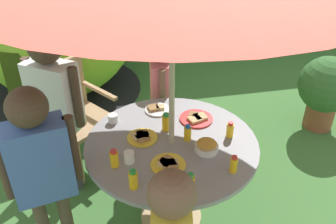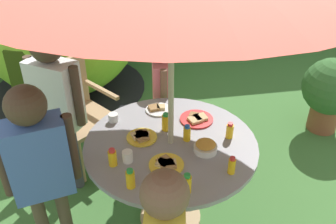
{
  "view_description": "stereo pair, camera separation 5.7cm",
  "coord_description": "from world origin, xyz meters",
  "px_view_note": "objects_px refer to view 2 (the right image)",
  "views": [
    {
      "loc": [
        -0.41,
        -1.89,
        2.23
      ],
      "look_at": [
        0.02,
        0.2,
        0.84
      ],
      "focal_mm": 39.47,
      "sensor_mm": 36.0,
      "label": 1
    },
    {
      "loc": [
        -0.35,
        -1.9,
        2.23
      ],
      "look_at": [
        0.02,
        0.2,
        0.84
      ],
      "focal_mm": 39.47,
      "sensor_mm": 36.0,
      "label": 2
    }
  ],
  "objects_px": {
    "plate_center_front": "(142,136)",
    "snack_bowl": "(206,147)",
    "child_in_pink_shirt": "(162,84)",
    "plate_mid_left": "(166,164)",
    "potted_plant": "(331,90)",
    "juice_bottle_near_left": "(187,184)",
    "plate_center_back": "(197,119)",
    "juice_bottle_near_right": "(113,158)",
    "wooden_chair": "(76,108)",
    "child_in_blue_shirt": "(39,159)",
    "cup_far": "(128,156)",
    "juice_bottle_far_right": "(166,122)",
    "juice_bottle_spot_a": "(130,179)",
    "child_in_white_shirt": "(56,94)",
    "juice_bottle_mid_right": "(230,131)",
    "plate_front_edge": "(158,109)",
    "juice_bottle_far_left": "(187,133)",
    "juice_bottle_back_edge": "(232,166)",
    "cup_near": "(113,118)",
    "garden_table": "(171,160)",
    "dome_tent": "(59,19)"
  },
  "relations": [
    {
      "from": "plate_center_front",
      "to": "snack_bowl",
      "type": "bearing_deg",
      "value": -28.43
    },
    {
      "from": "child_in_pink_shirt",
      "to": "plate_mid_left",
      "type": "relative_size",
      "value": 5.24
    },
    {
      "from": "potted_plant",
      "to": "juice_bottle_near_left",
      "type": "relative_size",
      "value": 5.95
    },
    {
      "from": "plate_center_back",
      "to": "juice_bottle_near_right",
      "type": "bearing_deg",
      "value": -148.06
    },
    {
      "from": "wooden_chair",
      "to": "child_in_blue_shirt",
      "type": "distance_m",
      "value": 1.12
    },
    {
      "from": "cup_far",
      "to": "juice_bottle_far_right",
      "type": "bearing_deg",
      "value": 45.18
    },
    {
      "from": "wooden_chair",
      "to": "potted_plant",
      "type": "bearing_deg",
      "value": -37.12
    },
    {
      "from": "juice_bottle_spot_a",
      "to": "cup_far",
      "type": "height_order",
      "value": "juice_bottle_spot_a"
    },
    {
      "from": "juice_bottle_far_right",
      "to": "juice_bottle_spot_a",
      "type": "xyz_separation_m",
      "value": [
        -0.29,
        -0.51,
        -0.0
      ]
    },
    {
      "from": "wooden_chair",
      "to": "child_in_white_shirt",
      "type": "bearing_deg",
      "value": -139.49
    },
    {
      "from": "juice_bottle_near_right",
      "to": "juice_bottle_mid_right",
      "type": "xyz_separation_m",
      "value": [
        0.78,
        0.15,
        -0.0
      ]
    },
    {
      "from": "child_in_white_shirt",
      "to": "juice_bottle_mid_right",
      "type": "height_order",
      "value": "child_in_white_shirt"
    },
    {
      "from": "plate_center_front",
      "to": "plate_front_edge",
      "type": "xyz_separation_m",
      "value": [
        0.16,
        0.32,
        -0.0
      ]
    },
    {
      "from": "child_in_pink_shirt",
      "to": "child_in_blue_shirt",
      "type": "distance_m",
      "value": 1.32
    },
    {
      "from": "plate_mid_left",
      "to": "juice_bottle_near_left",
      "type": "distance_m",
      "value": 0.25
    },
    {
      "from": "child_in_white_shirt",
      "to": "juice_bottle_far_left",
      "type": "relative_size",
      "value": 11.77
    },
    {
      "from": "wooden_chair",
      "to": "child_in_white_shirt",
      "type": "relative_size",
      "value": 0.67
    },
    {
      "from": "plate_mid_left",
      "to": "juice_bottle_far_right",
      "type": "xyz_separation_m",
      "value": [
        0.06,
        0.37,
        0.05
      ]
    },
    {
      "from": "snack_bowl",
      "to": "plate_front_edge",
      "type": "bearing_deg",
      "value": 112.97
    },
    {
      "from": "wooden_chair",
      "to": "juice_bottle_back_edge",
      "type": "relative_size",
      "value": 7.83
    },
    {
      "from": "plate_front_edge",
      "to": "cup_far",
      "type": "bearing_deg",
      "value": -116.45
    },
    {
      "from": "plate_front_edge",
      "to": "plate_center_back",
      "type": "xyz_separation_m",
      "value": [
        0.26,
        -0.18,
        0.0
      ]
    },
    {
      "from": "plate_front_edge",
      "to": "cup_near",
      "type": "height_order",
      "value": "cup_near"
    },
    {
      "from": "juice_bottle_mid_right",
      "to": "juice_bottle_back_edge",
      "type": "xyz_separation_m",
      "value": [
        -0.1,
        -0.34,
        0.0
      ]
    },
    {
      "from": "juice_bottle_far_right",
      "to": "cup_near",
      "type": "distance_m",
      "value": 0.39
    },
    {
      "from": "plate_center_front",
      "to": "juice_bottle_near_right",
      "type": "distance_m",
      "value": 0.32
    },
    {
      "from": "child_in_pink_shirt",
      "to": "snack_bowl",
      "type": "xyz_separation_m",
      "value": [
        0.13,
        -0.94,
        0.04
      ]
    },
    {
      "from": "juice_bottle_mid_right",
      "to": "plate_mid_left",
      "type": "bearing_deg",
      "value": -155.63
    },
    {
      "from": "garden_table",
      "to": "plate_mid_left",
      "type": "distance_m",
      "value": 0.28
    },
    {
      "from": "child_in_pink_shirt",
      "to": "child_in_blue_shirt",
      "type": "height_order",
      "value": "child_in_blue_shirt"
    },
    {
      "from": "juice_bottle_mid_right",
      "to": "cup_far",
      "type": "relative_size",
      "value": 1.55
    },
    {
      "from": "dome_tent",
      "to": "child_in_pink_shirt",
      "type": "xyz_separation_m",
      "value": [
        0.93,
        -1.39,
        -0.15
      ]
    },
    {
      "from": "potted_plant",
      "to": "juice_bottle_far_right",
      "type": "bearing_deg",
      "value": -156.97
    },
    {
      "from": "wooden_chair",
      "to": "child_in_white_shirt",
      "type": "height_order",
      "value": "child_in_white_shirt"
    },
    {
      "from": "garden_table",
      "to": "dome_tent",
      "type": "xyz_separation_m",
      "value": [
        -0.85,
        2.2,
        0.29
      ]
    },
    {
      "from": "plate_front_edge",
      "to": "child_in_blue_shirt",
      "type": "bearing_deg",
      "value": -143.68
    },
    {
      "from": "potted_plant",
      "to": "juice_bottle_near_left",
      "type": "distance_m",
      "value": 2.23
    },
    {
      "from": "wooden_chair",
      "to": "cup_near",
      "type": "bearing_deg",
      "value": -98.44
    },
    {
      "from": "potted_plant",
      "to": "plate_center_front",
      "type": "bearing_deg",
      "value": -157.14
    },
    {
      "from": "wooden_chair",
      "to": "juice_bottle_far_right",
      "type": "xyz_separation_m",
      "value": [
        0.67,
        -0.74,
        0.27
      ]
    },
    {
      "from": "juice_bottle_near_left",
      "to": "juice_bottle_far_left",
      "type": "relative_size",
      "value": 1.11
    },
    {
      "from": "plate_center_back",
      "to": "juice_bottle_spot_a",
      "type": "xyz_separation_m",
      "value": [
        -0.53,
        -0.59,
        0.05
      ]
    },
    {
      "from": "garden_table",
      "to": "cup_far",
      "type": "distance_m",
      "value": 0.38
    },
    {
      "from": "wooden_chair",
      "to": "juice_bottle_mid_right",
      "type": "height_order",
      "value": "wooden_chair"
    },
    {
      "from": "juice_bottle_near_left",
      "to": "child_in_pink_shirt",
      "type": "bearing_deg",
      "value": 86.9
    },
    {
      "from": "dome_tent",
      "to": "child_in_white_shirt",
      "type": "height_order",
      "value": "dome_tent"
    },
    {
      "from": "potted_plant",
      "to": "child_in_white_shirt",
      "type": "relative_size",
      "value": 0.56
    },
    {
      "from": "juice_bottle_near_left",
      "to": "cup_far",
      "type": "relative_size",
      "value": 1.73
    },
    {
      "from": "juice_bottle_far_left",
      "to": "juice_bottle_mid_right",
      "type": "relative_size",
      "value": 1.0
    },
    {
      "from": "garden_table",
      "to": "juice_bottle_far_right",
      "type": "height_order",
      "value": "juice_bottle_far_right"
    }
  ]
}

